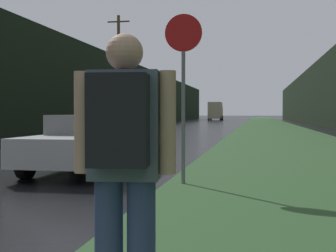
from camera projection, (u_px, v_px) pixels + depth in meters
grass_verge at (273, 129)px, 39.18m from camera, size 6.00×240.00×0.02m
lane_stripe_c at (81, 154)px, 15.30m from camera, size 0.12×3.00×0.01m
lane_stripe_d at (136, 141)px, 22.18m from camera, size 0.12×3.00×0.01m
treeline_far_side at (114, 92)px, 52.06m from camera, size 2.00×140.00×7.46m
treeline_near_side at (330, 92)px, 47.78m from camera, size 2.00×140.00×7.02m
utility_pole_far at (119, 71)px, 37.44m from camera, size 1.80×0.24×9.17m
stop_sign at (183, 80)px, 8.61m from camera, size 0.69×0.07×3.15m
hitchhiker_with_backpack at (124, 161)px, 2.81m from camera, size 0.62×0.45×1.80m
car_passing_near at (93, 142)px, 10.60m from camera, size 2.00×4.42×1.28m
delivery_truck at (216, 111)px, 88.06m from camera, size 2.51×6.84×3.44m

